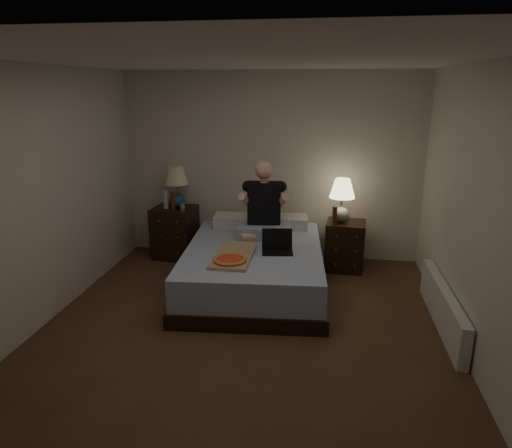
% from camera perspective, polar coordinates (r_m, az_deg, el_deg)
% --- Properties ---
extents(floor, '(4.00, 4.50, 0.00)m').
position_cam_1_polar(floor, '(4.51, -1.76, -13.75)').
color(floor, brown).
rests_on(floor, ground).
extents(ceiling, '(4.00, 4.50, 0.00)m').
position_cam_1_polar(ceiling, '(3.89, -2.10, 19.87)').
color(ceiling, white).
rests_on(ceiling, ground).
extents(wall_back, '(4.00, 0.00, 2.50)m').
position_cam_1_polar(wall_back, '(6.20, 1.88, 7.14)').
color(wall_back, silver).
rests_on(wall_back, ground).
extents(wall_front, '(4.00, 0.00, 2.50)m').
position_cam_1_polar(wall_front, '(2.01, -13.99, -14.99)').
color(wall_front, silver).
rests_on(wall_front, ground).
extents(wall_left, '(0.00, 4.50, 2.50)m').
position_cam_1_polar(wall_left, '(4.80, -26.15, 2.52)').
color(wall_left, silver).
rests_on(wall_left, ground).
extents(wall_right, '(0.00, 4.50, 2.50)m').
position_cam_1_polar(wall_right, '(4.16, 26.30, 0.53)').
color(wall_right, silver).
rests_on(wall_right, ground).
extents(bed, '(1.69, 2.16, 0.51)m').
position_cam_1_polar(bed, '(5.36, -0.26, -5.50)').
color(bed, '#6181C3').
rests_on(bed, floor).
extents(nightstand_left, '(0.59, 0.54, 0.71)m').
position_cam_1_polar(nightstand_left, '(6.42, -10.08, -1.01)').
color(nightstand_left, black).
rests_on(nightstand_left, floor).
extents(nightstand_right, '(0.52, 0.48, 0.63)m').
position_cam_1_polar(nightstand_right, '(6.02, 11.06, -2.66)').
color(nightstand_right, black).
rests_on(nightstand_right, floor).
extents(lamp_left, '(0.40, 0.40, 0.56)m').
position_cam_1_polar(lamp_left, '(6.28, -9.89, 4.59)').
color(lamp_left, '#255089').
rests_on(lamp_left, nightstand_left).
extents(lamp_right, '(0.40, 0.40, 0.56)m').
position_cam_1_polar(lamp_right, '(5.85, 10.66, 2.90)').
color(lamp_right, '#999991').
rests_on(lamp_right, nightstand_right).
extents(water_bottle, '(0.07, 0.07, 0.25)m').
position_cam_1_polar(water_bottle, '(6.26, -11.20, 3.02)').
color(water_bottle, silver).
rests_on(water_bottle, nightstand_left).
extents(soda_can, '(0.07, 0.07, 0.10)m').
position_cam_1_polar(soda_can, '(6.14, -9.19, 2.13)').
color(soda_can, '#B8B9B3').
rests_on(soda_can, nightstand_left).
extents(beer_bottle_left, '(0.06, 0.06, 0.23)m').
position_cam_1_polar(beer_bottle_left, '(6.19, -10.35, 2.82)').
color(beer_bottle_left, '#5F290D').
rests_on(beer_bottle_left, nightstand_left).
extents(beer_bottle_right, '(0.06, 0.06, 0.23)m').
position_cam_1_polar(beer_bottle_right, '(5.77, 9.80, 1.05)').
color(beer_bottle_right, '#4F250B').
rests_on(beer_bottle_right, nightstand_right).
extents(person, '(0.70, 0.58, 0.93)m').
position_cam_1_polar(person, '(5.50, 1.02, 3.01)').
color(person, black).
rests_on(person, bed).
extents(laptop, '(0.38, 0.33, 0.24)m').
position_cam_1_polar(laptop, '(5.06, 2.70, -2.31)').
color(laptop, black).
rests_on(laptop, bed).
extents(pizza_box, '(0.41, 0.76, 0.08)m').
position_cam_1_polar(pizza_box, '(4.77, -3.30, -4.59)').
color(pizza_box, tan).
rests_on(pizza_box, bed).
extents(radiator, '(0.10, 1.60, 0.40)m').
position_cam_1_polar(radiator, '(4.94, 22.28, -9.59)').
color(radiator, white).
rests_on(radiator, floor).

